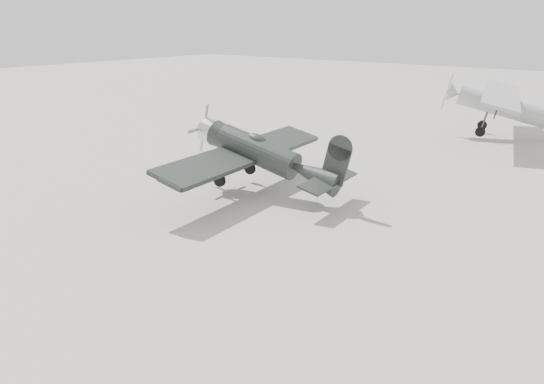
{
  "coord_description": "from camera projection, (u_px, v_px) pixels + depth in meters",
  "views": [
    {
      "loc": [
        9.31,
        -10.9,
        7.42
      ],
      "look_at": [
        -1.94,
        3.47,
        1.5
      ],
      "focal_mm": 35.0,
      "sensor_mm": 36.0,
      "label": 1
    }
  ],
  "objects": [
    {
      "name": "lowwing_monoplane",
      "position": [
        265.0,
        155.0,
        23.24
      ],
      "size": [
        7.57,
        10.6,
        3.41
      ],
      "rotation": [
        0.0,
        0.24,
        0.1
      ],
      "color": "black",
      "rests_on": "ground"
    },
    {
      "name": "ground",
      "position": [
        252.0,
        280.0,
        15.91
      ],
      "size": [
        160.0,
        160.0,
        0.0
      ],
      "primitive_type": "plane",
      "color": "gray",
      "rests_on": "ground"
    },
    {
      "name": "highwing_monoplane",
      "position": [
        512.0,
        104.0,
        34.15
      ],
      "size": [
        9.12,
        12.73,
        3.61
      ],
      "rotation": [
        0.0,
        0.23,
        0.26
      ],
      "color": "#A0A3A6",
      "rests_on": "ground"
    }
  ]
}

